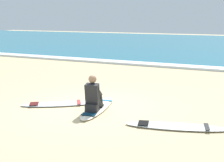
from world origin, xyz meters
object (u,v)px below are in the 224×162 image
object	(u,v)px
surfboard_spare_near	(58,104)
surfboard_spare_far	(177,126)
surfer_seated	(93,97)
surfboard_main	(98,107)

from	to	relation	value
surfboard_spare_near	surfboard_spare_far	size ratio (longest dim) A/B	0.84
surfer_seated	surfboard_spare_near	distance (m)	1.34
surfer_seated	surfboard_spare_near	xyz separation A→B (m)	(-1.27, 0.19, -0.40)
surfer_seated	surfboard_spare_far	world-z (taller)	surfer_seated
surfboard_main	surfboard_spare_far	size ratio (longest dim) A/B	1.00
surfer_seated	surfboard_spare_far	size ratio (longest dim) A/B	0.39
surfboard_main	surfboard_spare_far	distance (m)	2.42
surfboard_spare_near	surfboard_spare_far	xyz separation A→B (m)	(3.56, -0.39, -0.00)
surfboard_main	surfboard_spare_near	size ratio (longest dim) A/B	1.19
surfboard_main	surfboard_spare_near	xyz separation A→B (m)	(-1.20, -0.17, 0.00)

